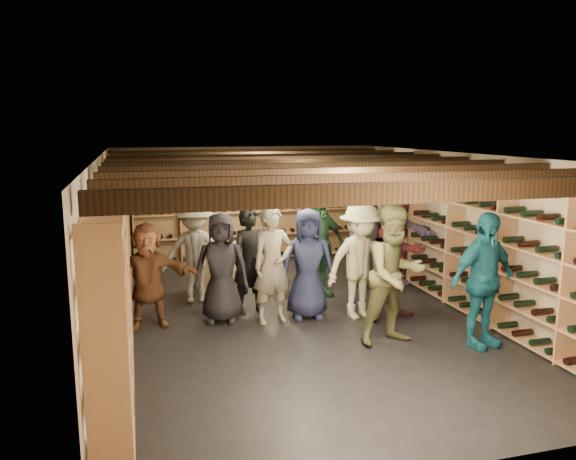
# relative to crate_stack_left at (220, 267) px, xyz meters

# --- Properties ---
(ground) EXTENTS (8.00, 8.00, 0.00)m
(ground) POSITION_rel_crate_stack_left_xyz_m (0.94, -1.66, -0.42)
(ground) COLOR black
(ground) RESTS_ON ground
(walls) EXTENTS (5.52, 8.02, 2.40)m
(walls) POSITION_rel_crate_stack_left_xyz_m (0.94, -1.66, 0.78)
(walls) COLOR #B6A88E
(walls) RESTS_ON ground
(ceiling) EXTENTS (5.50, 8.00, 0.01)m
(ceiling) POSITION_rel_crate_stack_left_xyz_m (0.94, -1.66, 1.98)
(ceiling) COLOR beige
(ceiling) RESTS_ON walls
(ceiling_joists) EXTENTS (5.40, 7.12, 0.18)m
(ceiling_joists) POSITION_rel_crate_stack_left_xyz_m (0.94, -1.66, 1.84)
(ceiling_joists) COLOR black
(ceiling_joists) RESTS_ON ground
(wine_rack_left) EXTENTS (0.32, 7.50, 2.15)m
(wine_rack_left) POSITION_rel_crate_stack_left_xyz_m (-1.63, -1.66, 0.65)
(wine_rack_left) COLOR tan
(wine_rack_left) RESTS_ON ground
(wine_rack_right) EXTENTS (0.32, 7.50, 2.15)m
(wine_rack_right) POSITION_rel_crate_stack_left_xyz_m (3.51, -1.66, 0.65)
(wine_rack_right) COLOR tan
(wine_rack_right) RESTS_ON ground
(wine_rack_back) EXTENTS (4.70, 0.30, 2.15)m
(wine_rack_back) POSITION_rel_crate_stack_left_xyz_m (0.94, 2.17, 0.65)
(wine_rack_back) COLOR tan
(wine_rack_back) RESTS_ON ground
(crate_stack_left) EXTENTS (0.58, 0.48, 0.85)m
(crate_stack_left) POSITION_rel_crate_stack_left_xyz_m (0.00, 0.00, 0.00)
(crate_stack_left) COLOR tan
(crate_stack_left) RESTS_ON ground
(crate_stack_right) EXTENTS (0.54, 0.40, 0.68)m
(crate_stack_right) POSITION_rel_crate_stack_left_xyz_m (0.85, 0.99, -0.08)
(crate_stack_right) COLOR tan
(crate_stack_right) RESTS_ON ground
(crate_loose) EXTENTS (0.59, 0.50, 0.17)m
(crate_loose) POSITION_rel_crate_stack_left_xyz_m (0.87, -0.36, -0.34)
(crate_loose) COLOR tan
(crate_loose) RESTS_ON ground
(person_0) EXTENTS (0.87, 0.66, 1.60)m
(person_0) POSITION_rel_crate_stack_left_xyz_m (-0.20, -1.54, 0.37)
(person_0) COLOR black
(person_0) RESTS_ON ground
(person_1) EXTENTS (0.67, 0.53, 1.61)m
(person_1) POSITION_rel_crate_stack_left_xyz_m (0.28, -1.28, 0.38)
(person_1) COLOR black
(person_1) RESTS_ON ground
(person_2) EXTENTS (0.98, 0.81, 1.84)m
(person_2) POSITION_rel_crate_stack_left_xyz_m (1.83, -2.98, 0.49)
(person_2) COLOR brown
(person_2) RESTS_ON ground
(person_3) EXTENTS (1.20, 0.82, 1.72)m
(person_3) POSITION_rel_crate_stack_left_xyz_m (1.79, -1.92, 0.44)
(person_3) COLOR beige
(person_3) RESTS_ON ground
(person_4) EXTENTS (1.10, 0.63, 1.76)m
(person_4) POSITION_rel_crate_stack_left_xyz_m (2.86, -3.39, 0.45)
(person_4) COLOR #155C72
(person_4) RESTS_ON ground
(person_5) EXTENTS (1.40, 0.49, 1.50)m
(person_5) POSITION_rel_crate_stack_left_xyz_m (-1.24, -1.49, 0.32)
(person_5) COLOR brown
(person_5) RESTS_ON ground
(person_6) EXTENTS (0.87, 0.64, 1.64)m
(person_6) POSITION_rel_crate_stack_left_xyz_m (1.05, -1.72, 0.39)
(person_6) COLOR #1F264A
(person_6) RESTS_ON ground
(person_7) EXTENTS (0.69, 0.52, 1.69)m
(person_7) POSITION_rel_crate_stack_left_xyz_m (0.50, -1.78, 0.42)
(person_7) COLOR gray
(person_7) RESTS_ON ground
(person_8) EXTENTS (1.03, 0.87, 1.87)m
(person_8) POSITION_rel_crate_stack_left_xyz_m (2.31, -2.12, 0.51)
(person_8) COLOR #421517
(person_8) RESTS_ON ground
(person_9) EXTENTS (1.12, 0.71, 1.65)m
(person_9) POSITION_rel_crate_stack_left_xyz_m (-0.47, -0.50, 0.40)
(person_9) COLOR #AAA79C
(person_9) RESTS_ON ground
(person_10) EXTENTS (1.11, 0.72, 1.76)m
(person_10) POSITION_rel_crate_stack_left_xyz_m (1.54, -0.74, 0.46)
(person_10) COLOR #20462C
(person_10) RESTS_ON ground
(person_11) EXTENTS (1.69, 1.02, 1.74)m
(person_11) POSITION_rel_crate_stack_left_xyz_m (3.09, -0.36, 0.44)
(person_11) COLOR #7E6399
(person_11) RESTS_ON ground
(person_12) EXTENTS (0.87, 0.66, 1.60)m
(person_12) POSITION_rel_crate_stack_left_xyz_m (2.54, -0.36, 0.38)
(person_12) COLOR #303035
(person_12) RESTS_ON ground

